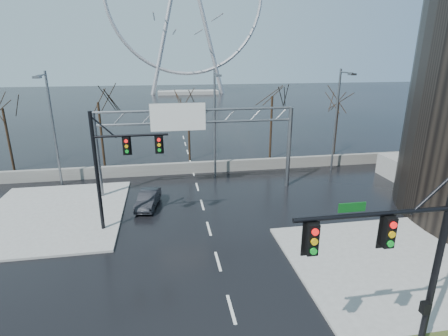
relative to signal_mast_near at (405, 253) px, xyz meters
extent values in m
plane|color=black|center=(-5.14, 4.04, -4.87)|extent=(260.00, 260.00, 0.00)
cube|color=gray|center=(4.86, 6.04, -4.80)|extent=(12.00, 10.00, 0.15)
cube|color=gray|center=(-16.14, 16.04, -4.80)|extent=(10.00, 12.00, 0.15)
cube|color=slate|center=(-5.14, 24.04, -4.32)|extent=(52.00, 0.50, 1.10)
cylinder|color=black|center=(1.36, 0.04, -0.87)|extent=(0.24, 0.24, 8.00)
cylinder|color=black|center=(-1.34, 0.04, 1.53)|extent=(5.40, 0.16, 0.16)
cube|color=black|center=(-0.84, -0.11, 0.93)|extent=(0.35, 0.28, 1.05)
cube|color=black|center=(-3.44, -0.11, 0.93)|extent=(0.35, 0.28, 1.05)
cylinder|color=black|center=(-12.14, 13.04, -0.87)|extent=(0.24, 0.24, 8.00)
cylinder|color=black|center=(-9.84, 13.04, 1.53)|extent=(4.60, 0.16, 0.16)
cube|color=black|center=(-10.14, 12.89, 0.93)|extent=(0.35, 0.28, 1.05)
cube|color=black|center=(-8.14, 12.89, 0.93)|extent=(0.35, 0.28, 1.05)
cylinder|color=slate|center=(-13.14, 19.04, -1.37)|extent=(0.36, 0.36, 7.00)
cylinder|color=slate|center=(2.86, 19.04, -1.37)|extent=(0.36, 0.36, 7.00)
cylinder|color=slate|center=(-5.14, 19.04, 2.13)|extent=(16.00, 0.20, 0.20)
cylinder|color=slate|center=(-5.14, 19.04, 1.13)|extent=(16.00, 0.20, 0.20)
cube|color=#094812|center=(-6.64, 18.89, 1.63)|extent=(4.20, 0.10, 2.00)
cube|color=silver|center=(-6.64, 18.83, 1.63)|extent=(4.40, 0.02, 2.20)
cylinder|color=slate|center=(-17.14, 22.54, 0.13)|extent=(0.20, 0.20, 10.00)
cylinder|color=slate|center=(-17.14, 21.44, 4.83)|extent=(0.12, 2.20, 0.12)
cube|color=slate|center=(-17.14, 20.44, 4.73)|extent=(0.50, 0.70, 0.18)
cylinder|color=slate|center=(-3.14, 22.54, 0.13)|extent=(0.20, 0.20, 10.00)
cylinder|color=slate|center=(-3.14, 21.44, 4.83)|extent=(0.12, 2.20, 0.12)
cube|color=slate|center=(-3.14, 20.44, 4.73)|extent=(0.50, 0.70, 0.18)
cylinder|color=slate|center=(8.86, 22.54, 0.13)|extent=(0.20, 0.20, 10.00)
cylinder|color=slate|center=(8.86, 21.44, 4.83)|extent=(0.12, 2.20, 0.12)
cube|color=slate|center=(8.86, 20.44, 4.73)|extent=(0.50, 0.70, 0.18)
cylinder|color=black|center=(-23.14, 28.04, -1.72)|extent=(0.24, 0.24, 6.30)
cylinder|color=black|center=(-14.14, 27.54, -1.50)|extent=(0.24, 0.24, 6.75)
cylinder|color=black|center=(-5.14, 28.54, -1.95)|extent=(0.24, 0.24, 5.85)
cylinder|color=black|center=(3.86, 27.54, -1.36)|extent=(0.24, 0.24, 7.02)
cylinder|color=black|center=(11.86, 28.04, -1.81)|extent=(0.24, 0.24, 6.12)
cube|color=gray|center=(-0.14, 99.04, -4.37)|extent=(18.00, 6.00, 1.00)
cylinder|color=#B2B2B7|center=(-7.14, 99.04, 9.13)|extent=(8.28, 1.20, 28.82)
cylinder|color=#B2B2B7|center=(6.86, 99.04, 9.13)|extent=(8.28, 1.20, 28.82)
imported|color=black|center=(-9.29, 16.43, -4.24)|extent=(2.02, 4.00, 1.26)
camera|label=1|loc=(-7.75, -9.06, 6.32)|focal=28.00mm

